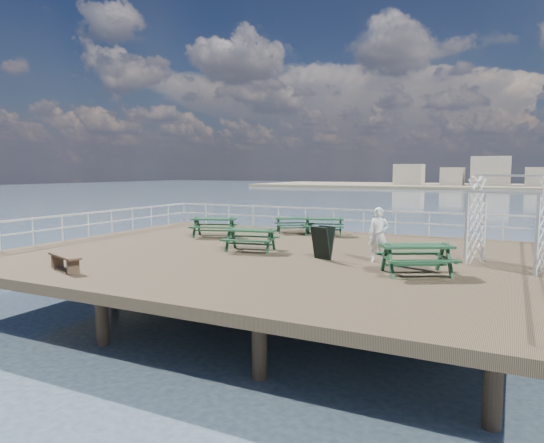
{
  "coord_description": "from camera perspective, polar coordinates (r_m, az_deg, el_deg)",
  "views": [
    {
      "loc": [
        7.66,
        -15.22,
        2.89
      ],
      "look_at": [
        0.09,
        0.01,
        1.1
      ],
      "focal_mm": 32.0,
      "sensor_mm": 36.0,
      "label": 1
    }
  ],
  "objects": [
    {
      "name": "trellis_arbor",
      "position": [
        16.03,
        26.08,
        -0.54
      ],
      "size": [
        2.52,
        1.98,
        2.78
      ],
      "rotation": [
        0.0,
        0.0,
        -0.41
      ],
      "color": "silver",
      "rests_on": "ground"
    },
    {
      "name": "picnic_table_b",
      "position": [
        21.4,
        -6.83,
        -0.2
      ],
      "size": [
        2.29,
        2.07,
        0.92
      ],
      "rotation": [
        0.0,
        0.0,
        0.34
      ],
      "color": "#153B1E",
      "rests_on": "ground"
    },
    {
      "name": "flat_bench_near",
      "position": [
        15.33,
        -23.2,
        -4.06
      ],
      "size": [
        1.62,
        0.89,
        0.45
      ],
      "rotation": [
        0.0,
        0.0,
        -0.35
      ],
      "color": "brown",
      "rests_on": "ground"
    },
    {
      "name": "picnic_table_d",
      "position": [
        17.48,
        -2.55,
        -1.64
      ],
      "size": [
        2.08,
        1.8,
        0.89
      ],
      "rotation": [
        0.0,
        0.0,
        0.2
      ],
      "color": "#153B1E",
      "rests_on": "ground"
    },
    {
      "name": "picnic_table_e",
      "position": [
        14.11,
        16.63,
        -3.56
      ],
      "size": [
        2.45,
        2.3,
        0.94
      ],
      "rotation": [
        0.0,
        0.0,
        0.5
      ],
      "color": "#153B1E",
      "rests_on": "ground"
    },
    {
      "name": "ground",
      "position": [
        17.3,
        -0.28,
        -4.11
      ],
      "size": [
        18.0,
        14.0,
        0.3
      ],
      "primitive_type": "cube",
      "color": "brown",
      "rests_on": "ground"
    },
    {
      "name": "sandwich_board",
      "position": [
        15.9,
        6.0,
        -2.54
      ],
      "size": [
        0.79,
        0.68,
        1.1
      ],
      "rotation": [
        0.0,
        0.0,
        -0.32
      ],
      "color": "black",
      "rests_on": "ground"
    },
    {
      "name": "sea_backdrop",
      "position": [
        149.4,
        28.37,
        3.98
      ],
      "size": [
        300.0,
        300.0,
        9.2
      ],
      "color": "#3E5268",
      "rests_on": "ground"
    },
    {
      "name": "picnic_table_a",
      "position": [
        22.61,
        2.49,
        -0.04
      ],
      "size": [
        2.09,
        1.98,
        0.8
      ],
      "rotation": [
        0.0,
        0.0,
        0.54
      ],
      "color": "#153B1E",
      "rests_on": "ground"
    },
    {
      "name": "railing",
      "position": [
        19.5,
        2.93,
        0.06
      ],
      "size": [
        17.77,
        13.76,
        1.1
      ],
      "color": "silver",
      "rests_on": "ground"
    },
    {
      "name": "picnic_table_c",
      "position": [
        21.9,
        6.13,
        -0.16
      ],
      "size": [
        2.12,
        1.9,
        0.86
      ],
      "rotation": [
        0.0,
        0.0,
        0.31
      ],
      "color": "#153B1E",
      "rests_on": "ground"
    },
    {
      "name": "person",
      "position": [
        15.64,
        12.43,
        -1.55
      ],
      "size": [
        0.66,
        0.46,
        1.74
      ],
      "primitive_type": "imported",
      "rotation": [
        0.0,
        0.0,
        0.07
      ],
      "color": "white",
      "rests_on": "ground"
    }
  ]
}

